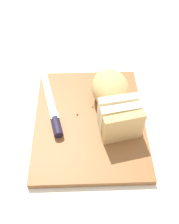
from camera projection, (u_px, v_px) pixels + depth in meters
ground_plane at (90, 122)px, 0.74m from camera, size 3.00×3.00×0.00m
cutting_board at (89, 121)px, 0.73m from camera, size 0.40×0.32×0.02m
bread_loaf at (113, 98)px, 0.71m from camera, size 0.24×0.13×0.10m
bread_knife at (55, 118)px, 0.71m from camera, size 0.27×0.08×0.03m
crumb_near_knife at (77, 114)px, 0.73m from camera, size 0.01×0.01×0.01m
crumb_near_loaf at (97, 100)px, 0.76m from camera, size 0.01×0.01×0.01m
crumb_stray_left at (93, 106)px, 0.75m from camera, size 0.00×0.00×0.00m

